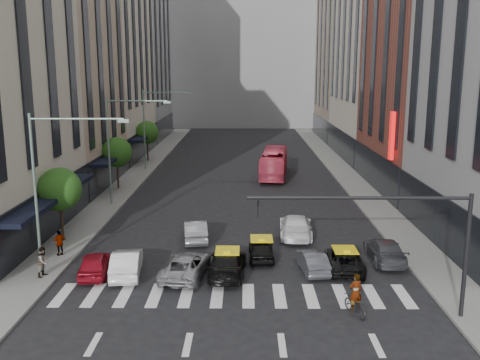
{
  "coord_description": "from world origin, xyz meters",
  "views": [
    {
      "loc": [
        0.41,
        -24.19,
        11.44
      ],
      "look_at": [
        0.08,
        11.49,
        4.0
      ],
      "focal_mm": 40.0,
      "sensor_mm": 36.0,
      "label": 1
    }
  ],
  "objects_px": {
    "taxi_left": "(227,263)",
    "motorcycle": "(355,305)",
    "streetlamp_far": "(152,119)",
    "car_red": "(95,264)",
    "car_white_front": "(127,263)",
    "bus": "(274,163)",
    "pedestrian_near": "(44,262)",
    "pedestrian_far": "(60,243)",
    "taxi_center": "(261,249)",
    "streetlamp_mid": "(120,137)",
    "streetlamp_near": "(51,173)"
  },
  "relations": [
    {
      "from": "streetlamp_far",
      "to": "streetlamp_near",
      "type": "bearing_deg",
      "value": -90.0
    },
    {
      "from": "car_red",
      "to": "taxi_left",
      "type": "distance_m",
      "value": 7.49
    },
    {
      "from": "streetlamp_far",
      "to": "pedestrian_near",
      "type": "bearing_deg",
      "value": -91.21
    },
    {
      "from": "car_white_front",
      "to": "bus",
      "type": "bearing_deg",
      "value": -116.09
    },
    {
      "from": "pedestrian_far",
      "to": "motorcycle",
      "type": "bearing_deg",
      "value": 111.39
    },
    {
      "from": "taxi_left",
      "to": "car_white_front",
      "type": "bearing_deg",
      "value": 3.49
    },
    {
      "from": "pedestrian_near",
      "to": "pedestrian_far",
      "type": "xyz_separation_m",
      "value": [
        -0.25,
        3.38,
        -0.06
      ]
    },
    {
      "from": "car_white_front",
      "to": "bus",
      "type": "relative_size",
      "value": 0.42
    },
    {
      "from": "streetlamp_far",
      "to": "car_red",
      "type": "xyz_separation_m",
      "value": [
        1.99,
        -31.75,
        -5.24
      ]
    },
    {
      "from": "streetlamp_mid",
      "to": "car_red",
      "type": "height_order",
      "value": "streetlamp_mid"
    },
    {
      "from": "taxi_left",
      "to": "pedestrian_far",
      "type": "bearing_deg",
      "value": -11.92
    },
    {
      "from": "car_white_front",
      "to": "pedestrian_far",
      "type": "relative_size",
      "value": 2.79
    },
    {
      "from": "taxi_left",
      "to": "motorcycle",
      "type": "distance_m",
      "value": 7.94
    },
    {
      "from": "taxi_center",
      "to": "pedestrian_far",
      "type": "bearing_deg",
      "value": -1.3
    },
    {
      "from": "streetlamp_near",
      "to": "bus",
      "type": "height_order",
      "value": "streetlamp_near"
    },
    {
      "from": "car_white_front",
      "to": "pedestrian_far",
      "type": "bearing_deg",
      "value": -37.7
    },
    {
      "from": "streetlamp_mid",
      "to": "streetlamp_far",
      "type": "distance_m",
      "value": 16.0
    },
    {
      "from": "streetlamp_mid",
      "to": "taxi_center",
      "type": "bearing_deg",
      "value": -48.67
    },
    {
      "from": "motorcycle",
      "to": "streetlamp_far",
      "type": "bearing_deg",
      "value": -88.27
    },
    {
      "from": "car_red",
      "to": "taxi_center",
      "type": "xyz_separation_m",
      "value": [
        9.49,
        2.7,
        -0.02
      ]
    },
    {
      "from": "pedestrian_near",
      "to": "pedestrian_far",
      "type": "bearing_deg",
      "value": 19.93
    },
    {
      "from": "streetlamp_far",
      "to": "motorcycle",
      "type": "relative_size",
      "value": 5.01
    },
    {
      "from": "streetlamp_near",
      "to": "pedestrian_near",
      "type": "bearing_deg",
      "value": -155.48
    },
    {
      "from": "car_white_front",
      "to": "motorcycle",
      "type": "bearing_deg",
      "value": 150.63
    },
    {
      "from": "car_red",
      "to": "pedestrian_near",
      "type": "xyz_separation_m",
      "value": [
        -2.67,
        -0.56,
        0.33
      ]
    },
    {
      "from": "streetlamp_mid",
      "to": "pedestrian_far",
      "type": "bearing_deg",
      "value": -94.14
    },
    {
      "from": "streetlamp_far",
      "to": "pedestrian_far",
      "type": "height_order",
      "value": "streetlamp_far"
    },
    {
      "from": "taxi_center",
      "to": "pedestrian_far",
      "type": "height_order",
      "value": "pedestrian_far"
    },
    {
      "from": "car_red",
      "to": "taxi_center",
      "type": "distance_m",
      "value": 9.87
    },
    {
      "from": "streetlamp_mid",
      "to": "car_white_front",
      "type": "xyz_separation_m",
      "value": [
        3.79,
        -15.74,
        -5.18
      ]
    },
    {
      "from": "streetlamp_mid",
      "to": "pedestrian_near",
      "type": "relative_size",
      "value": 5.31
    },
    {
      "from": "bus",
      "to": "streetlamp_far",
      "type": "bearing_deg",
      "value": -8.2
    },
    {
      "from": "car_white_front",
      "to": "bus",
      "type": "distance_m",
      "value": 29.94
    },
    {
      "from": "taxi_left",
      "to": "pedestrian_near",
      "type": "distance_m",
      "value": 10.19
    },
    {
      "from": "streetlamp_far",
      "to": "car_white_front",
      "type": "bearing_deg",
      "value": -83.19
    },
    {
      "from": "car_red",
      "to": "taxi_left",
      "type": "bearing_deg",
      "value": 173.45
    },
    {
      "from": "streetlamp_mid",
      "to": "car_white_front",
      "type": "distance_m",
      "value": 16.99
    },
    {
      "from": "streetlamp_far",
      "to": "pedestrian_near",
      "type": "distance_m",
      "value": 32.69
    },
    {
      "from": "car_white_front",
      "to": "taxi_center",
      "type": "xyz_separation_m",
      "value": [
        7.69,
        2.68,
        -0.09
      ]
    },
    {
      "from": "streetlamp_mid",
      "to": "bus",
      "type": "bearing_deg",
      "value": 42.71
    },
    {
      "from": "streetlamp_far",
      "to": "bus",
      "type": "bearing_deg",
      "value": -14.26
    },
    {
      "from": "taxi_center",
      "to": "streetlamp_mid",
      "type": "bearing_deg",
      "value": -49.39
    },
    {
      "from": "car_white_front",
      "to": "motorcycle",
      "type": "distance_m",
      "value": 12.86
    },
    {
      "from": "streetlamp_far",
      "to": "car_red",
      "type": "bearing_deg",
      "value": -86.41
    },
    {
      "from": "car_red",
      "to": "car_white_front",
      "type": "distance_m",
      "value": 1.8
    },
    {
      "from": "bus",
      "to": "pedestrian_near",
      "type": "distance_m",
      "value": 32.2
    },
    {
      "from": "streetlamp_far",
      "to": "taxi_left",
      "type": "height_order",
      "value": "streetlamp_far"
    },
    {
      "from": "taxi_left",
      "to": "bus",
      "type": "relative_size",
      "value": 0.46
    },
    {
      "from": "streetlamp_far",
      "to": "taxi_left",
      "type": "distance_m",
      "value": 33.46
    },
    {
      "from": "streetlamp_near",
      "to": "pedestrian_near",
      "type": "height_order",
      "value": "streetlamp_near"
    }
  ]
}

